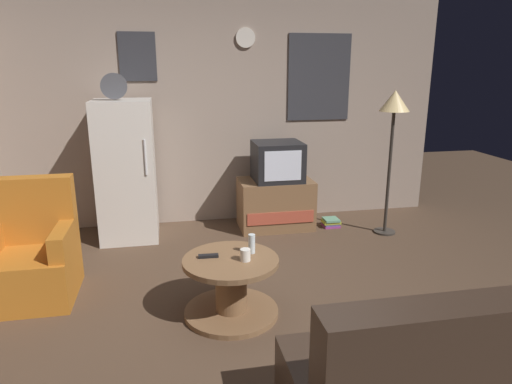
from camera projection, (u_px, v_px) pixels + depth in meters
ground_plane at (269, 321)px, 3.44m from camera, size 12.00×12.00×0.00m
wall_with_art at (225, 111)px, 5.40m from camera, size 5.20×0.12×2.64m
fridge at (126, 171)px, 4.91m from camera, size 0.60×0.62×1.77m
tv_stand at (275, 204)px, 5.34m from camera, size 0.84×0.53×0.57m
crt_tv at (278, 161)px, 5.20m from camera, size 0.54×0.51×0.44m
standing_lamp at (394, 112)px, 4.87m from camera, size 0.32×0.32×1.59m
coffee_table at (231, 287)px, 3.47m from camera, size 0.72×0.72×0.46m
wine_glass at (252, 244)px, 3.49m from camera, size 0.05×0.05×0.15m
mug_ceramic_white at (245, 255)px, 3.36m from camera, size 0.08×0.08×0.09m
remote_control at (208, 256)px, 3.43m from camera, size 0.15×0.05×0.02m
armchair at (31, 257)px, 3.73m from camera, size 0.68×0.68×0.96m
book_stack at (331, 222)px, 5.41m from camera, size 0.20×0.18×0.10m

